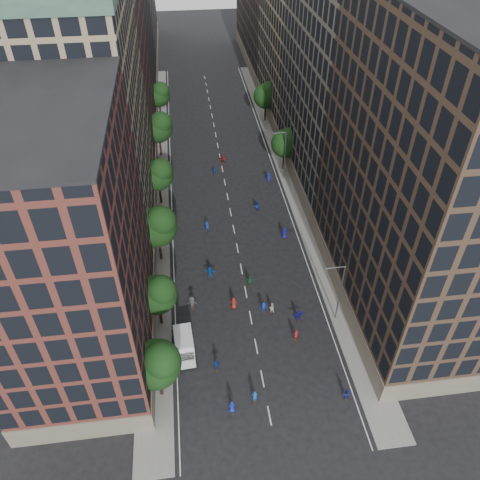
% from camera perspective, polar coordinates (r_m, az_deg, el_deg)
% --- Properties ---
extents(ground, '(240.00, 240.00, 0.00)m').
position_cam_1_polar(ground, '(79.74, -1.49, 5.12)').
color(ground, black).
rests_on(ground, ground).
extents(sidewalk_left, '(4.00, 105.00, 0.15)m').
position_cam_1_polar(sidewalk_left, '(85.87, -10.10, 7.34)').
color(sidewalk_left, slate).
rests_on(sidewalk_left, ground).
extents(sidewalk_right, '(4.00, 105.00, 0.15)m').
position_cam_1_polar(sidewalk_right, '(87.63, 5.87, 8.52)').
color(sidewalk_right, slate).
rests_on(sidewalk_right, ground).
extents(bldg_left_a, '(14.00, 22.00, 30.00)m').
position_cam_1_polar(bldg_left_a, '(49.01, -20.51, -1.85)').
color(bldg_left_a, '#5B2A22').
rests_on(bldg_left_a, ground).
extents(bldg_left_b, '(14.00, 26.00, 34.00)m').
position_cam_1_polar(bldg_left_b, '(67.71, -17.89, 13.07)').
color(bldg_left_b, '#92805F').
rests_on(bldg_left_b, ground).
extents(bldg_left_c, '(14.00, 20.00, 28.00)m').
position_cam_1_polar(bldg_left_c, '(89.74, -15.80, 18.01)').
color(bldg_left_c, '#5B2A22').
rests_on(bldg_left_c, ground).
extents(bldg_left_d, '(14.00, 28.00, 32.00)m').
position_cam_1_polar(bldg_left_d, '(111.74, -14.90, 23.55)').
color(bldg_left_d, '#302620').
rests_on(bldg_left_d, ground).
extents(bldg_left_e, '(14.00, 40.00, 26.00)m').
position_cam_1_polar(bldg_left_e, '(145.27, -13.64, 26.19)').
color(bldg_left_e, '#5E584E').
rests_on(bldg_left_e, ground).
extents(bldg_right_a, '(14.00, 30.00, 36.00)m').
position_cam_1_polar(bldg_right_a, '(54.90, 21.52, 6.74)').
color(bldg_right_a, '#433023').
rests_on(bldg_right_a, ground).
extents(bldg_right_b, '(14.00, 28.00, 33.00)m').
position_cam_1_polar(bldg_right_b, '(79.11, 12.45, 17.56)').
color(bldg_right_b, '#5E584E').
rests_on(bldg_right_b, ground).
extents(bldg_right_c, '(14.00, 26.00, 35.00)m').
position_cam_1_polar(bldg_right_c, '(103.21, 7.78, 23.96)').
color(bldg_right_c, '#92805F').
rests_on(bldg_right_c, ground).
extents(bldg_right_d, '(14.00, 40.00, 30.00)m').
position_cam_1_polar(bldg_right_d, '(134.99, 4.05, 26.93)').
color(bldg_right_d, '#433023').
rests_on(bldg_right_d, ground).
extents(tree_left_0, '(5.20, 5.20, 8.83)m').
position_cam_1_polar(tree_left_0, '(49.40, -10.01, -14.54)').
color(tree_left_0, black).
rests_on(tree_left_0, ground).
extents(tree_left_1, '(4.80, 4.80, 8.21)m').
position_cam_1_polar(tree_left_1, '(56.12, -9.93, -6.44)').
color(tree_left_1, black).
rests_on(tree_left_1, ground).
extents(tree_left_2, '(5.60, 5.60, 9.45)m').
position_cam_1_polar(tree_left_2, '(64.48, -9.95, 1.77)').
color(tree_left_2, black).
rests_on(tree_left_2, ground).
extents(tree_left_3, '(5.00, 5.00, 8.58)m').
position_cam_1_polar(tree_left_3, '(76.30, -9.88, 7.95)').
color(tree_left_3, black).
rests_on(tree_left_3, ground).
extents(tree_left_4, '(5.40, 5.40, 9.08)m').
position_cam_1_polar(tree_left_4, '(90.15, -9.87, 13.47)').
color(tree_left_4, black).
rests_on(tree_left_4, ground).
extents(tree_left_5, '(4.80, 4.80, 8.33)m').
position_cam_1_polar(tree_left_5, '(104.90, -9.83, 17.15)').
color(tree_left_5, black).
rests_on(tree_left_5, ground).
extents(tree_right_a, '(5.00, 5.00, 8.39)m').
position_cam_1_polar(tree_right_a, '(85.04, 5.66, 11.80)').
color(tree_right_a, black).
rests_on(tree_right_a, ground).
extents(tree_right_b, '(5.20, 5.20, 8.83)m').
position_cam_1_polar(tree_right_b, '(102.55, 3.30, 17.27)').
color(tree_right_b, black).
rests_on(tree_right_b, ground).
extents(streetlamp_near, '(2.64, 0.22, 9.06)m').
position_cam_1_polar(streetlamp_near, '(57.44, 11.95, -5.99)').
color(streetlamp_near, '#595B60').
rests_on(streetlamp_near, ground).
extents(streetlamp_far, '(2.64, 0.22, 9.06)m').
position_cam_1_polar(streetlamp_far, '(82.62, 5.34, 10.55)').
color(streetlamp_far, '#595B60').
rests_on(streetlamp_far, ground).
extents(cargo_van, '(2.58, 4.97, 2.57)m').
position_cam_1_polar(cargo_van, '(56.08, -6.80, -12.67)').
color(cargo_van, white).
rests_on(cargo_van, ground).
extents(skater_0, '(0.85, 0.57, 1.70)m').
position_cam_1_polar(skater_0, '(51.99, -0.99, -19.70)').
color(skater_0, '#1525AC').
rests_on(skater_0, ground).
extents(skater_1, '(0.69, 0.49, 1.76)m').
position_cam_1_polar(skater_1, '(52.57, 1.79, -18.57)').
color(skater_1, blue).
rests_on(skater_1, ground).
extents(skater_2, '(0.80, 0.66, 1.50)m').
position_cam_1_polar(skater_2, '(54.10, 12.79, -17.83)').
color(skater_2, '#11148F').
rests_on(skater_2, ground).
extents(skater_3, '(1.10, 0.72, 1.61)m').
position_cam_1_polar(skater_3, '(60.23, 2.87, -8.23)').
color(skater_3, '#1428A9').
rests_on(skater_3, ground).
extents(skater_4, '(1.06, 0.52, 1.75)m').
position_cam_1_polar(skater_4, '(54.81, -2.86, -14.97)').
color(skater_4, navy).
rests_on(skater_4, ground).
extents(skater_5, '(1.52, 0.61, 1.60)m').
position_cam_1_polar(skater_5, '(59.75, 7.12, -9.12)').
color(skater_5, '#1517B2').
rests_on(skater_5, ground).
extents(skater_6, '(0.98, 0.76, 1.77)m').
position_cam_1_polar(skater_6, '(60.55, -0.77, -7.72)').
color(skater_6, '#A71F1B').
rests_on(skater_6, ground).
extents(skater_7, '(0.63, 0.43, 1.69)m').
position_cam_1_polar(skater_7, '(57.67, 6.83, -11.46)').
color(skater_7, maroon).
rests_on(skater_7, ground).
extents(skater_8, '(0.84, 0.73, 1.49)m').
position_cam_1_polar(skater_8, '(60.33, 3.89, -8.27)').
color(skater_8, white).
rests_on(skater_8, ground).
extents(skater_9, '(1.32, 0.85, 1.93)m').
position_cam_1_polar(skater_9, '(60.80, -5.85, -7.62)').
color(skater_9, '#3E3E43').
rests_on(skater_9, ground).
extents(skater_10, '(1.19, 0.88, 1.88)m').
position_cam_1_polar(skater_10, '(63.14, 1.19, -5.11)').
color(skater_10, '#1B5C2A').
rests_on(skater_10, ground).
extents(skater_11, '(1.85, 0.81, 1.93)m').
position_cam_1_polar(skater_11, '(64.46, -3.69, -3.99)').
color(skater_11, '#1553AD').
rests_on(skater_11, ground).
extents(skater_12, '(1.05, 0.85, 1.86)m').
position_cam_1_polar(skater_12, '(71.07, 5.43, 0.82)').
color(skater_12, '#14139A').
rests_on(skater_12, ground).
extents(skater_13, '(0.78, 0.66, 1.81)m').
position_cam_1_polar(skater_13, '(72.31, -4.06, 1.69)').
color(skater_13, '#1635B3').
rests_on(skater_13, ground).
extents(skater_14, '(1.04, 0.90, 1.84)m').
position_cam_1_polar(skater_14, '(76.25, 2.03, 4.11)').
color(skater_14, '#13299E').
rests_on(skater_14, ground).
extents(skater_15, '(1.34, 0.92, 1.91)m').
position_cam_1_polar(skater_15, '(83.33, 3.50, 7.55)').
color(skater_15, '#1420A6').
rests_on(skater_15, ground).
extents(skater_16, '(1.06, 0.70, 1.67)m').
position_cam_1_polar(skater_16, '(85.40, -3.12, 8.36)').
color(skater_16, '#1343A1').
rests_on(skater_16, ground).
extents(skater_17, '(1.61, 0.64, 1.70)m').
position_cam_1_polar(skater_17, '(88.81, -2.07, 9.76)').
color(skater_17, maroon).
rests_on(skater_17, ground).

